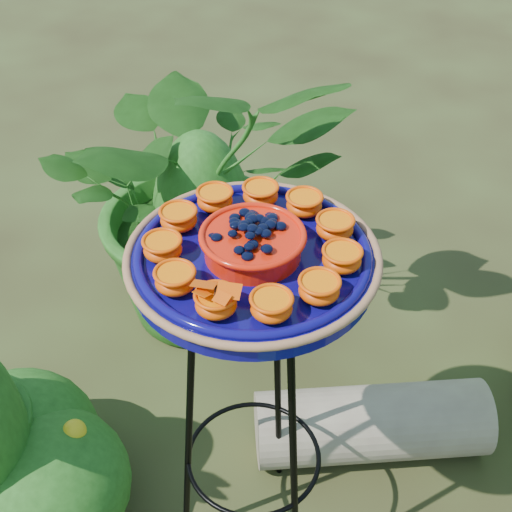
% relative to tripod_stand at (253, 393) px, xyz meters
% --- Properties ---
extents(tripod_stand, '(0.30, 0.32, 0.78)m').
position_rel_tripod_stand_xyz_m(tripod_stand, '(0.00, 0.00, 0.00)').
color(tripod_stand, black).
rests_on(tripod_stand, ground).
extents(feeder_dish, '(0.42, 0.42, 0.09)m').
position_rel_tripod_stand_xyz_m(feeder_dish, '(-0.00, -0.00, 0.34)').
color(feeder_dish, '#0B085E').
rests_on(feeder_dish, tripod_stand).
extents(driftwood_log, '(0.60, 0.41, 0.19)m').
position_rel_tripod_stand_xyz_m(driftwood_log, '(0.20, 0.31, -0.38)').
color(driftwood_log, tan).
rests_on(driftwood_log, ground).
extents(shrub_back_left, '(1.02, 0.98, 0.87)m').
position_rel_tripod_stand_xyz_m(shrub_back_left, '(-0.40, 0.65, -0.04)').
color(shrub_back_left, '#1D4C14').
rests_on(shrub_back_left, ground).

